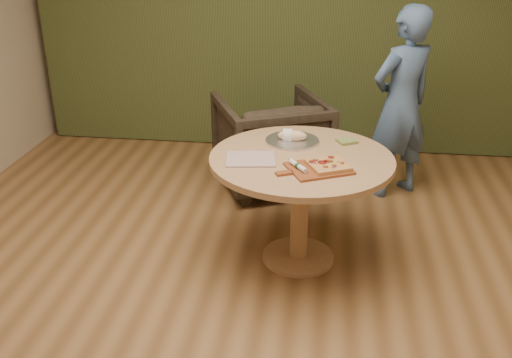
{
  "coord_description": "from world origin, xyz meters",
  "views": [
    {
      "loc": [
        0.41,
        -2.53,
        2.11
      ],
      "look_at": [
        0.05,
        0.25,
        0.82
      ],
      "focal_mm": 40.0,
      "sensor_mm": 36.0,
      "label": 1
    }
  ],
  "objects_px": {
    "cutlery_roll": "(298,166)",
    "armchair": "(271,137)",
    "pedestal_table": "(301,177)",
    "serving_tray": "(292,141)",
    "flatbread_pizza": "(328,165)",
    "pizza_paddle": "(317,169)",
    "bread_roll": "(291,136)",
    "person_standing": "(401,104)"
  },
  "relations": [
    {
      "from": "pedestal_table",
      "to": "cutlery_roll",
      "type": "relative_size",
      "value": 6.58
    },
    {
      "from": "flatbread_pizza",
      "to": "person_standing",
      "type": "xyz_separation_m",
      "value": [
        0.56,
        1.32,
        -0.01
      ]
    },
    {
      "from": "pedestal_table",
      "to": "bread_roll",
      "type": "bearing_deg",
      "value": 109.07
    },
    {
      "from": "flatbread_pizza",
      "to": "bread_roll",
      "type": "xyz_separation_m",
      "value": [
        -0.25,
        0.43,
        0.02
      ]
    },
    {
      "from": "pedestal_table",
      "to": "serving_tray",
      "type": "bearing_deg",
      "value": 107.23
    },
    {
      "from": "flatbread_pizza",
      "to": "bread_roll",
      "type": "distance_m",
      "value": 0.49
    },
    {
      "from": "cutlery_roll",
      "to": "person_standing",
      "type": "distance_m",
      "value": 1.55
    },
    {
      "from": "pedestal_table",
      "to": "person_standing",
      "type": "xyz_separation_m",
      "value": [
        0.72,
        1.14,
        0.16
      ]
    },
    {
      "from": "flatbread_pizza",
      "to": "cutlery_roll",
      "type": "distance_m",
      "value": 0.18
    },
    {
      "from": "bread_roll",
      "to": "pedestal_table",
      "type": "bearing_deg",
      "value": -70.93
    },
    {
      "from": "pizza_paddle",
      "to": "flatbread_pizza",
      "type": "height_order",
      "value": "flatbread_pizza"
    },
    {
      "from": "flatbread_pizza",
      "to": "serving_tray",
      "type": "distance_m",
      "value": 0.49
    },
    {
      "from": "pizza_paddle",
      "to": "cutlery_roll",
      "type": "distance_m",
      "value": 0.12
    },
    {
      "from": "cutlery_roll",
      "to": "armchair",
      "type": "relative_size",
      "value": 0.21
    },
    {
      "from": "serving_tray",
      "to": "armchair",
      "type": "relative_size",
      "value": 0.42
    },
    {
      "from": "flatbread_pizza",
      "to": "armchair",
      "type": "height_order",
      "value": "armchair"
    },
    {
      "from": "pizza_paddle",
      "to": "flatbread_pizza",
      "type": "relative_size",
      "value": 1.61
    },
    {
      "from": "pedestal_table",
      "to": "bread_roll",
      "type": "height_order",
      "value": "bread_roll"
    },
    {
      "from": "armchair",
      "to": "flatbread_pizza",
      "type": "bearing_deg",
      "value": 85.03
    },
    {
      "from": "serving_tray",
      "to": "armchair",
      "type": "bearing_deg",
      "value": 104.54
    },
    {
      "from": "pizza_paddle",
      "to": "bread_roll",
      "type": "bearing_deg",
      "value": 87.09
    },
    {
      "from": "serving_tray",
      "to": "pedestal_table",
      "type": "bearing_deg",
      "value": -72.77
    },
    {
      "from": "flatbread_pizza",
      "to": "serving_tray",
      "type": "xyz_separation_m",
      "value": [
        -0.24,
        0.43,
        -0.02
      ]
    },
    {
      "from": "pizza_paddle",
      "to": "serving_tray",
      "type": "xyz_separation_m",
      "value": [
        -0.18,
        0.44,
        -0.0
      ]
    },
    {
      "from": "pedestal_table",
      "to": "armchair",
      "type": "bearing_deg",
      "value": 105.12
    },
    {
      "from": "flatbread_pizza",
      "to": "person_standing",
      "type": "height_order",
      "value": "person_standing"
    },
    {
      "from": "flatbread_pizza",
      "to": "cutlery_roll",
      "type": "bearing_deg",
      "value": -165.88
    },
    {
      "from": "flatbread_pizza",
      "to": "pedestal_table",
      "type": "bearing_deg",
      "value": 133.03
    },
    {
      "from": "flatbread_pizza",
      "to": "cutlery_roll",
      "type": "relative_size",
      "value": 1.67
    },
    {
      "from": "armchair",
      "to": "serving_tray",
      "type": "bearing_deg",
      "value": 79.91
    },
    {
      "from": "cutlery_roll",
      "to": "person_standing",
      "type": "relative_size",
      "value": 0.11
    },
    {
      "from": "flatbread_pizza",
      "to": "person_standing",
      "type": "relative_size",
      "value": 0.19
    },
    {
      "from": "pedestal_table",
      "to": "pizza_paddle",
      "type": "height_order",
      "value": "pizza_paddle"
    },
    {
      "from": "pizza_paddle",
      "to": "pedestal_table",
      "type": "bearing_deg",
      "value": 91.85
    },
    {
      "from": "cutlery_roll",
      "to": "serving_tray",
      "type": "relative_size",
      "value": 0.49
    },
    {
      "from": "bread_roll",
      "to": "person_standing",
      "type": "relative_size",
      "value": 0.13
    },
    {
      "from": "flatbread_pizza",
      "to": "armchair",
      "type": "xyz_separation_m",
      "value": [
        -0.48,
        1.34,
        -0.35
      ]
    },
    {
      "from": "person_standing",
      "to": "pizza_paddle",
      "type": "bearing_deg",
      "value": 30.16
    },
    {
      "from": "serving_tray",
      "to": "pizza_paddle",
      "type": "bearing_deg",
      "value": -67.93
    },
    {
      "from": "bread_roll",
      "to": "person_standing",
      "type": "height_order",
      "value": "person_standing"
    },
    {
      "from": "person_standing",
      "to": "pedestal_table",
      "type": "bearing_deg",
      "value": 22.72
    },
    {
      "from": "pedestal_table",
      "to": "serving_tray",
      "type": "height_order",
      "value": "serving_tray"
    }
  ]
}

